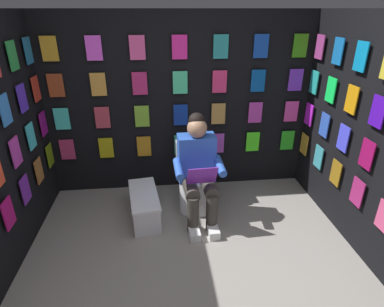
% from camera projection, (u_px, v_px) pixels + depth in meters
% --- Properties ---
extents(ground_plane, '(30.00, 30.00, 0.00)m').
position_uv_depth(ground_plane, '(200.00, 304.00, 2.54)').
color(ground_plane, gray).
extents(display_wall_back, '(3.28, 0.14, 2.17)m').
position_uv_depth(display_wall_back, '(180.00, 105.00, 3.86)').
color(display_wall_back, black).
rests_on(display_wall_back, ground).
extents(display_wall_left, '(0.14, 1.91, 2.17)m').
position_uv_depth(display_wall_left, '(353.00, 129.00, 3.11)').
color(display_wall_left, black).
rests_on(display_wall_left, ground).
extents(display_wall_right, '(0.14, 1.91, 2.17)m').
position_uv_depth(display_wall_right, '(4.00, 142.00, 2.79)').
color(display_wall_right, black).
rests_on(display_wall_right, ground).
extents(toilet, '(0.41, 0.56, 0.77)m').
position_uv_depth(toilet, '(195.00, 181.00, 3.68)').
color(toilet, white).
rests_on(toilet, ground).
extents(person_reading, '(0.54, 0.70, 1.19)m').
position_uv_depth(person_reading, '(198.00, 170.00, 3.36)').
color(person_reading, blue).
rests_on(person_reading, ground).
extents(comic_longbox_near, '(0.38, 0.74, 0.32)m').
position_uv_depth(comic_longbox_near, '(144.00, 206.00, 3.52)').
color(comic_longbox_near, silver).
rests_on(comic_longbox_near, ground).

